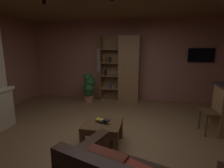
{
  "coord_description": "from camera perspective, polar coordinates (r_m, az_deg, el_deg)",
  "views": [
    {
      "loc": [
        0.65,
        -3.04,
        1.79
      ],
      "look_at": [
        0.0,
        0.4,
        1.05
      ],
      "focal_mm": 28.49,
      "sensor_mm": 36.0,
      "label": 1
    }
  ],
  "objects": [
    {
      "name": "floor",
      "position": [
        3.59,
        -1.24,
        -18.14
      ],
      "size": [
        6.59,
        5.82,
        0.02
      ],
      "primitive_type": "cube",
      "color": "olive",
      "rests_on": "ground"
    },
    {
      "name": "wall_back",
      "position": [
        6.03,
        4.51,
        7.43
      ],
      "size": [
        6.71,
        0.06,
        2.64
      ],
      "primitive_type": "cube",
      "color": "#AD7060",
      "rests_on": "ground"
    },
    {
      "name": "window_pane_back",
      "position": [
        6.1,
        -1.67,
        7.42
      ],
      "size": [
        0.69,
        0.01,
        0.79
      ],
      "primitive_type": "cube",
      "color": "white"
    },
    {
      "name": "bookshelf_cabinet",
      "position": [
        5.78,
        4.57,
        4.61
      ],
      "size": [
        1.25,
        0.41,
        2.13
      ],
      "color": "#997047",
      "rests_on": "ground"
    },
    {
      "name": "coffee_table",
      "position": [
        3.35,
        -3.02,
        -13.58
      ],
      "size": [
        0.67,
        0.65,
        0.43
      ],
      "color": "brown",
      "rests_on": "ground"
    },
    {
      "name": "table_book_0",
      "position": [
        3.29,
        -2.86,
        -12.16
      ],
      "size": [
        0.13,
        0.1,
        0.03
      ],
      "primitive_type": "cube",
      "rotation": [
        0.0,
        0.0,
        -0.1
      ],
      "color": "black",
      "rests_on": "coffee_table"
    },
    {
      "name": "table_book_1",
      "position": [
        3.33,
        -4.02,
        -11.33
      ],
      "size": [
        0.15,
        0.12,
        0.03
      ],
      "primitive_type": "cube",
      "rotation": [
        0.0,
        0.0,
        -0.25
      ],
      "color": "gold",
      "rests_on": "coffee_table"
    },
    {
      "name": "table_book_2",
      "position": [
        3.24,
        -1.9,
        -11.54
      ],
      "size": [
        0.13,
        0.11,
        0.02
      ],
      "primitive_type": "cube",
      "rotation": [
        0.0,
        0.0,
        -0.24
      ],
      "color": "black",
      "rests_on": "coffee_table"
    },
    {
      "name": "dining_chair",
      "position": [
        4.27,
        30.76,
        -6.98
      ],
      "size": [
        0.45,
        0.45,
        0.92
      ],
      "color": "brown",
      "rests_on": "ground"
    },
    {
      "name": "potted_floor_plant",
      "position": [
        5.79,
        -7.44,
        -0.9
      ],
      "size": [
        0.37,
        0.4,
        0.96
      ],
      "color": "#B77051",
      "rests_on": "ground"
    },
    {
      "name": "wall_mounted_tv",
      "position": [
        6.15,
        26.69,
        8.28
      ],
      "size": [
        0.76,
        0.06,
        0.43
      ],
      "color": "black"
    },
    {
      "name": "track_light_spot_1",
      "position": [
        3.67,
        -20.99,
        23.43
      ],
      "size": [
        0.07,
        0.07,
        0.09
      ],
      "primitive_type": "cylinder",
      "color": "black"
    }
  ]
}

